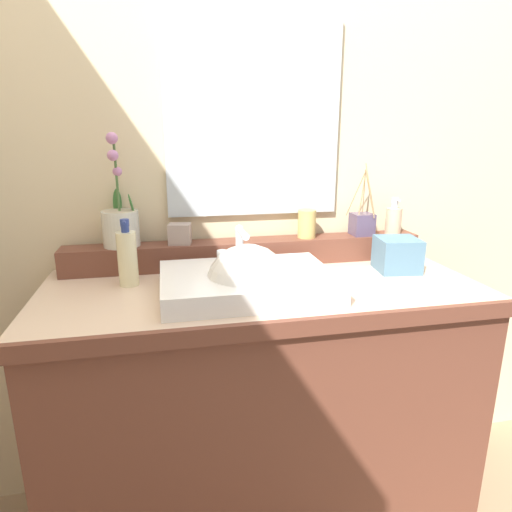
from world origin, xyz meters
The scene contains 12 objects.
wall_back centered at (0.00, 0.39, 1.24)m, with size 2.95×0.20×2.48m, color beige.
vanity_cabinet centered at (0.00, 0.00, 0.44)m, with size 1.31×0.57×0.88m.
back_ledge centered at (0.00, 0.22, 0.92)m, with size 1.23×0.10×0.09m, color brown.
sink_basin centered at (-0.06, -0.07, 0.90)m, with size 0.48×0.34×0.27m.
potted_plant centered at (-0.42, 0.22, 1.04)m, with size 0.12×0.13×0.36m.
soap_dispenser centered at (0.53, 0.21, 1.01)m, with size 0.06×0.06×0.13m.
tumbler_cup centered at (0.21, 0.22, 1.01)m, with size 0.06×0.06×0.10m, color tan.
reed_diffuser centered at (0.42, 0.22, 1.00)m, with size 0.10×0.08×0.25m.
trinket_box centered at (-0.23, 0.21, 1.00)m, with size 0.07×0.06×0.07m, color gray.
lotion_bottle centered at (-0.39, 0.08, 0.96)m, with size 0.06×0.06×0.20m.
tissue_box centered at (0.47, 0.04, 0.93)m, with size 0.13×0.13×0.11m, color slate.
mirror centered at (0.03, 0.28, 1.36)m, with size 0.60×0.02×0.64m, color silver.
Camera 1 is at (-0.28, -1.22, 1.31)m, focal length 30.80 mm.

